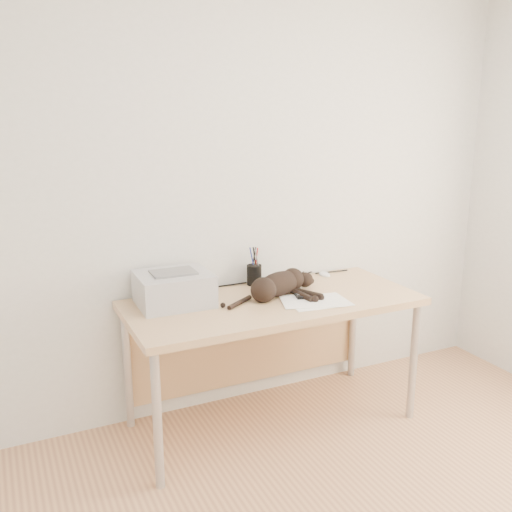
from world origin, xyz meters
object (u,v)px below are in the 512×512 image
printer (174,288)px  cat (278,286)px  pen_cup (254,275)px  desk (266,317)px  mug (201,290)px  mouse (325,273)px

printer → cat: (0.56, -0.12, -0.03)m
cat → pen_cup: 0.25m
desk → cat: (0.05, -0.05, 0.19)m
mug → mouse: 0.85m
cat → pen_cup: pen_cup is taller
cat → mug: cat is taller
desk → pen_cup: bearing=84.0°
desk → pen_cup: size_ratio=7.19×
desk → printer: bearing=172.0°
desk → mouse: size_ratio=15.31×
printer → pen_cup: 0.55m
printer → mug: (0.16, 0.03, -0.04)m
desk → mouse: bearing=21.1°
cat → mug: 0.42m
cat → mouse: size_ratio=5.97×
mug → cat: bearing=-21.5°
cat → mug: bearing=139.9°
mug → pen_cup: 0.38m
mug → pen_cup: size_ratio=0.46×
pen_cup → mouse: pen_cup is taller
mug → mouse: (0.85, 0.09, -0.03)m
desk → printer: (-0.51, 0.07, 0.22)m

